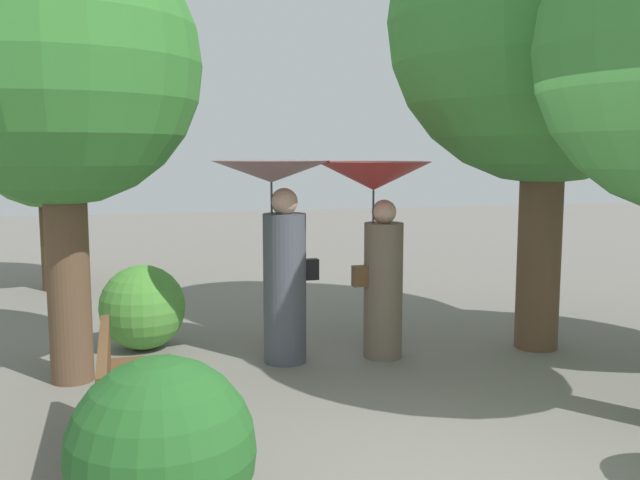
% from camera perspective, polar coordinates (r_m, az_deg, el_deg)
% --- Properties ---
extents(person_left, '(1.12, 1.12, 1.93)m').
position_cam_1_polar(person_left, '(6.57, -3.43, 0.95)').
color(person_left, '#474C56').
rests_on(person_left, ground).
extents(person_right, '(1.10, 1.10, 1.92)m').
position_cam_1_polar(person_right, '(6.73, 4.70, 1.74)').
color(person_right, '#6B5B4C').
rests_on(person_right, ground).
extents(park_bench, '(0.52, 1.51, 0.83)m').
position_cam_1_polar(park_bench, '(4.72, -15.21, -11.60)').
color(park_bench, '#38383D').
rests_on(park_bench, ground).
extents(tree_near_left, '(2.25, 2.25, 3.85)m').
position_cam_1_polar(tree_near_left, '(10.80, -21.52, 9.46)').
color(tree_near_left, '#4C3823').
rests_on(tree_near_left, ground).
extents(tree_mid_left, '(2.39, 2.39, 4.44)m').
position_cam_1_polar(tree_mid_left, '(6.43, -20.68, 15.35)').
color(tree_mid_left, brown).
rests_on(tree_mid_left, ground).
extents(bush_path_left, '(0.98, 0.98, 0.98)m').
position_cam_1_polar(bush_path_left, '(3.83, -12.82, -16.45)').
color(bush_path_left, '#235B23').
rests_on(bush_path_left, ground).
extents(bush_path_right, '(0.87, 0.87, 0.87)m').
position_cam_1_polar(bush_path_right, '(7.38, -14.30, -5.35)').
color(bush_path_right, '#4C9338').
rests_on(bush_path_right, ground).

